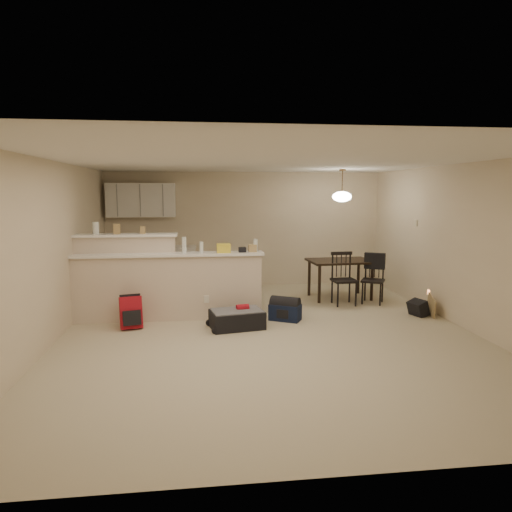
{
  "coord_description": "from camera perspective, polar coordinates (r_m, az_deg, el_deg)",
  "views": [
    {
      "loc": [
        -0.97,
        -6.48,
        2.06
      ],
      "look_at": [
        -0.1,
        0.7,
        1.05
      ],
      "focal_mm": 32.0,
      "sensor_mm": 36.0,
      "label": 1
    }
  ],
  "objects": [
    {
      "name": "kitchen_counter",
      "position": [
        9.86,
        -12.81,
        -1.65
      ],
      "size": [
        1.8,
        0.6,
        0.9
      ],
      "primitive_type": "cube",
      "color": "white",
      "rests_on": "ground"
    },
    {
      "name": "pouch",
      "position": [
        7.47,
        -1.73,
        0.79
      ],
      "size": [
        0.12,
        0.1,
        0.08
      ],
      "primitive_type": "cube",
      "color": "tan",
      "rests_on": "breakfast_bar"
    },
    {
      "name": "thermostat",
      "position": [
        8.97,
        19.33,
        3.93
      ],
      "size": [
        0.02,
        0.12,
        0.12
      ],
      "primitive_type": "cube",
      "color": "beige",
      "rests_on": "room"
    },
    {
      "name": "dining_table",
      "position": [
        9.04,
        10.47,
        -1.07
      ],
      "size": [
        1.26,
        0.88,
        0.76
      ],
      "rotation": [
        0.0,
        0.0,
        0.06
      ],
      "color": "black",
      "rests_on": "ground"
    },
    {
      "name": "jar",
      "position": [
        7.81,
        -19.4,
        3.31
      ],
      "size": [
        0.1,
        0.1,
        0.2
      ],
      "primitive_type": "cylinder",
      "color": "silver",
      "rests_on": "breakfast_bar"
    },
    {
      "name": "pendant_lamp",
      "position": [
        8.93,
        10.69,
        7.36
      ],
      "size": [
        0.36,
        0.36,
        0.62
      ],
      "color": "brown",
      "rests_on": "room"
    },
    {
      "name": "navy_duffel",
      "position": [
        7.47,
        3.66,
        -7.02
      ],
      "size": [
        0.56,
        0.47,
        0.27
      ],
      "primitive_type": "cube",
      "rotation": [
        0.0,
        0.0,
        -0.5
      ],
      "color": "#101932",
      "rests_on": "ground"
    },
    {
      "name": "upper_cabinets",
      "position": [
        9.88,
        -14.16,
        6.79
      ],
      "size": [
        1.4,
        0.34,
        0.7
      ],
      "primitive_type": "cube",
      "color": "white",
      "rests_on": "room"
    },
    {
      "name": "bag_lump",
      "position": [
        7.44,
        -4.07,
        0.99
      ],
      "size": [
        0.22,
        0.18,
        0.14
      ],
      "primitive_type": "cube",
      "color": "tan",
      "rests_on": "breakfast_bar"
    },
    {
      "name": "dining_chair_far",
      "position": [
        8.78,
        14.41,
        -2.83
      ],
      "size": [
        0.53,
        0.53,
        0.91
      ],
      "primitive_type": null,
      "rotation": [
        0.0,
        0.0,
        -0.51
      ],
      "color": "black",
      "rests_on": "ground"
    },
    {
      "name": "bottle_a",
      "position": [
        7.43,
        -8.97,
        1.36
      ],
      "size": [
        0.07,
        0.07,
        0.26
      ],
      "primitive_type": "cylinder",
      "color": "silver",
      "rests_on": "breakfast_bar"
    },
    {
      "name": "small_box",
      "position": [
        7.68,
        -13.97,
        3.16
      ],
      "size": [
        0.08,
        0.06,
        0.12
      ],
      "primitive_type": "cube",
      "color": "tan",
      "rests_on": "breakfast_bar"
    },
    {
      "name": "room",
      "position": [
        6.6,
        1.59,
        0.9
      ],
      "size": [
        7.0,
        7.02,
        2.5
      ],
      "color": "#BDB191",
      "rests_on": "ground"
    },
    {
      "name": "dining_chair_near",
      "position": [
        8.54,
        10.96,
        -2.84
      ],
      "size": [
        0.44,
        0.42,
        0.97
      ],
      "primitive_type": null,
      "rotation": [
        0.0,
        0.0,
        0.04
      ],
      "color": "black",
      "rests_on": "ground"
    },
    {
      "name": "black_daypack",
      "position": [
        8.19,
        19.6,
        -6.17
      ],
      "size": [
        0.29,
        0.34,
        0.26
      ],
      "primitive_type": "cube",
      "rotation": [
        0.0,
        0.0,
        1.89
      ],
      "color": "black",
      "rests_on": "ground"
    },
    {
      "name": "extra_item_x",
      "position": [
        7.48,
        -0.06,
        1.32
      ],
      "size": [
        0.07,
        0.07,
        0.21
      ],
      "primitive_type": "cylinder",
      "color": "silver",
      "rests_on": "breakfast_bar"
    },
    {
      "name": "breakfast_bar",
      "position": [
        7.64,
        -12.72,
        -3.2
      ],
      "size": [
        3.08,
        0.58,
        1.39
      ],
      "color": "beige",
      "rests_on": "ground"
    },
    {
      "name": "bottle_b",
      "position": [
        7.43,
        -6.83,
        1.09
      ],
      "size": [
        0.06,
        0.06,
        0.18
      ],
      "primitive_type": "cylinder",
      "color": "silver",
      "rests_on": "breakfast_bar"
    },
    {
      "name": "suitcase",
      "position": [
        7.05,
        -2.4,
        -7.92
      ],
      "size": [
        0.87,
        0.65,
        0.27
      ],
      "primitive_type": "cube",
      "rotation": [
        0.0,
        0.0,
        0.19
      ],
      "color": "black",
      "rests_on": "ground"
    },
    {
      "name": "red_backpack",
      "position": [
        7.26,
        -15.37,
        -6.82
      ],
      "size": [
        0.36,
        0.27,
        0.49
      ],
      "primitive_type": "cube",
      "rotation": [
        0.0,
        0.0,
        0.24
      ],
      "color": "#A9131F",
      "rests_on": "ground"
    },
    {
      "name": "cereal_box",
      "position": [
        7.74,
        -16.99,
        3.23
      ],
      "size": [
        0.1,
        0.07,
        0.16
      ],
      "primitive_type": "cube",
      "color": "tan",
      "rests_on": "breakfast_bar"
    },
    {
      "name": "cardboard_sheet",
      "position": [
        8.24,
        21.07,
        -5.89
      ],
      "size": [
        0.11,
        0.43,
        0.33
      ],
      "primitive_type": "cube",
      "rotation": [
        0.0,
        0.0,
        1.35
      ],
      "color": "tan",
      "rests_on": "ground"
    },
    {
      "name": "extra_item_y",
      "position": [
        7.48,
        -0.43,
        0.98
      ],
      "size": [
        0.13,
        0.1,
        0.13
      ],
      "primitive_type": "cube",
      "color": "tan",
      "rests_on": "breakfast_bar"
    }
  ]
}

